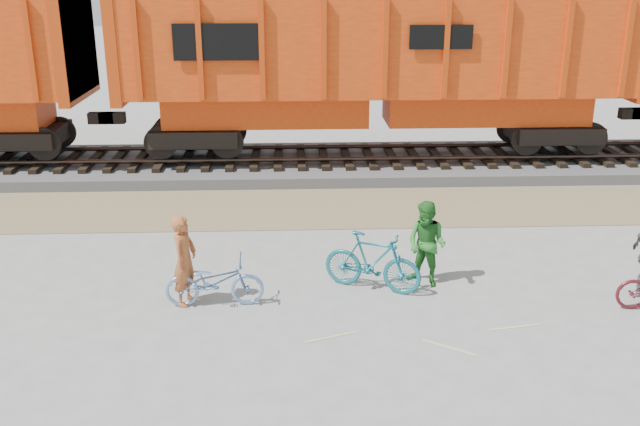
# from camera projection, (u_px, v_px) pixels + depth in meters

# --- Properties ---
(ground) EXTENTS (120.00, 120.00, 0.00)m
(ground) POSITION_uv_depth(u_px,v_px,m) (387.00, 313.00, 12.03)
(ground) COLOR #9E9E99
(ground) RESTS_ON ground
(gravel_strip) EXTENTS (120.00, 3.00, 0.02)m
(gravel_strip) POSITION_uv_depth(u_px,v_px,m) (357.00, 207.00, 17.21)
(gravel_strip) COLOR #8D7F57
(gravel_strip) RESTS_ON ground
(ballast_bed) EXTENTS (120.00, 4.00, 0.30)m
(ballast_bed) POSITION_uv_depth(u_px,v_px,m) (346.00, 164.00, 20.47)
(ballast_bed) COLOR slate
(ballast_bed) RESTS_ON ground
(track) EXTENTS (120.00, 2.60, 0.24)m
(track) POSITION_uv_depth(u_px,v_px,m) (346.00, 153.00, 20.36)
(track) COLOR black
(track) RESTS_ON ballast_bed
(hopper_car_center) EXTENTS (14.00, 3.13, 4.65)m
(hopper_car_center) POSITION_uv_depth(u_px,v_px,m) (377.00, 63.00, 19.56)
(hopper_car_center) COLOR black
(hopper_car_center) RESTS_ON track
(bicycle_blue) EXTENTS (1.70, 0.63, 0.89)m
(bicycle_blue) POSITION_uv_depth(u_px,v_px,m) (214.00, 282.00, 12.16)
(bicycle_blue) COLOR #6D95CC
(bicycle_blue) RESTS_ON ground
(bicycle_teal) EXTENTS (1.85, 1.21, 1.08)m
(bicycle_teal) POSITION_uv_depth(u_px,v_px,m) (372.00, 262.00, 12.71)
(bicycle_teal) COLOR #176977
(bicycle_teal) RESTS_ON ground
(person_solo) EXTENTS (0.53, 0.67, 1.60)m
(person_solo) POSITION_uv_depth(u_px,v_px,m) (185.00, 260.00, 12.11)
(person_solo) COLOR #A9562A
(person_solo) RESTS_ON ground
(person_man) EXTENTS (0.97, 0.95, 1.58)m
(person_man) POSITION_uv_depth(u_px,v_px,m) (427.00, 244.00, 12.86)
(person_man) COLOR #2A7629
(person_man) RESTS_ON ground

